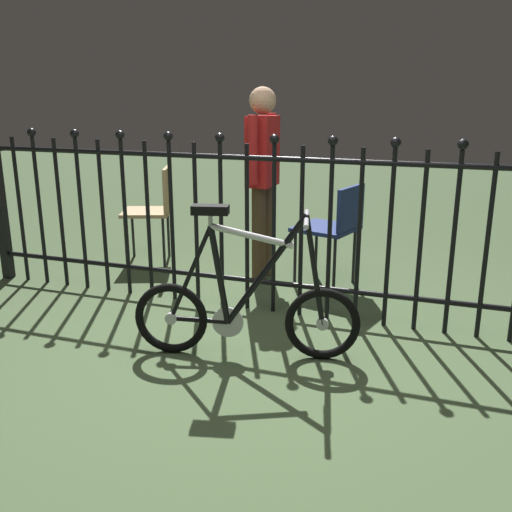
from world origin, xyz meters
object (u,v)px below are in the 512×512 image
(chair_navy, at_px, (335,224))
(bicycle, at_px, (245,307))
(chair_tan, at_px, (155,205))
(person_visitor, at_px, (262,169))

(chair_navy, bearing_deg, bicycle, -99.15)
(bicycle, relative_size, chair_navy, 1.59)
(bicycle, xyz_separation_m, chair_tan, (-1.40, 1.53, 0.22))
(chair_navy, height_order, person_visitor, person_visitor)
(chair_tan, xyz_separation_m, person_visitor, (1.03, -0.13, 0.37))
(chair_navy, distance_m, person_visitor, 0.71)
(bicycle, distance_m, chair_navy, 1.40)
(chair_tan, height_order, person_visitor, person_visitor)
(bicycle, bearing_deg, person_visitor, 104.87)
(chair_navy, distance_m, chair_tan, 1.63)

